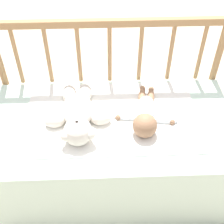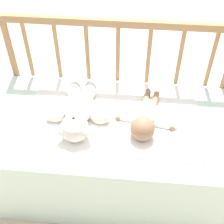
% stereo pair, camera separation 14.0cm
% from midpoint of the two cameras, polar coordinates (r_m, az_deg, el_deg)
% --- Properties ---
extents(ground_plane, '(12.00, 12.00, 0.00)m').
position_cam_midpoint_polar(ground_plane, '(1.87, 2.16, -11.88)').
color(ground_plane, '#C6B293').
extents(crib_mattress, '(1.20, 0.63, 0.46)m').
position_cam_midpoint_polar(crib_mattress, '(1.68, 2.36, -7.52)').
color(crib_mattress, silver).
rests_on(crib_mattress, ground_plane).
extents(crib_rail, '(1.20, 0.04, 0.83)m').
position_cam_midpoint_polar(crib_rail, '(1.68, 3.47, 9.00)').
color(crib_rail, '#997047').
rests_on(crib_rail, ground_plane).
extents(blanket, '(0.84, 0.50, 0.01)m').
position_cam_midpoint_polar(blanket, '(1.53, 2.72, -0.91)').
color(blanket, white).
rests_on(blanket, crib_mattress).
extents(teddy_bear, '(0.32, 0.42, 0.13)m').
position_cam_midpoint_polar(teddy_bear, '(1.49, -3.59, -0.07)').
color(teddy_bear, silver).
rests_on(teddy_bear, crib_mattress).
extents(baby, '(0.32, 0.38, 0.11)m').
position_cam_midpoint_polar(baby, '(1.49, 8.84, -1.20)').
color(baby, white).
rests_on(baby, crib_mattress).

